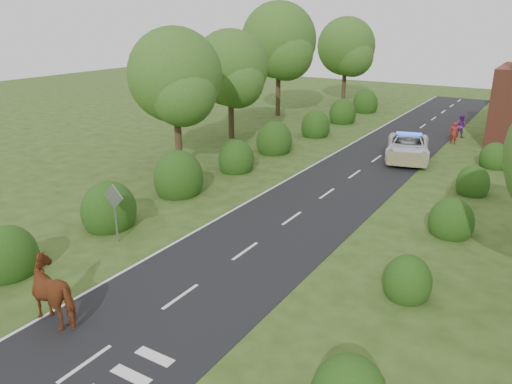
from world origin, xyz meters
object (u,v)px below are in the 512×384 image
Objects in this scene: pedestrian_purple at (461,126)px; road_sign at (114,205)px; police_van at (408,147)px; pedestrian_red at (454,133)px; cow at (58,294)px.

road_sign is at bearing 91.06° from pedestrian_purple.
pedestrian_purple is at bearing 63.80° from police_van.
cow is at bearing 82.62° from pedestrian_red.
police_van is at bearing 76.74° from pedestrian_red.
road_sign is 1.07× the size of cow.
pedestrian_red is (5.78, 29.76, -0.02)m from cow.
cow is at bearing -114.10° from police_van.
pedestrian_purple reaches higher than pedestrian_red.
road_sign reaches higher than police_van.
cow is 32.89m from pedestrian_purple.
cow is at bearing -61.65° from road_sign.
pedestrian_purple is (5.76, 32.39, 0.03)m from cow.
police_van reaches higher than pedestrian_red.
cow is 0.38× the size of police_van.
road_sign is 5.61m from cow.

